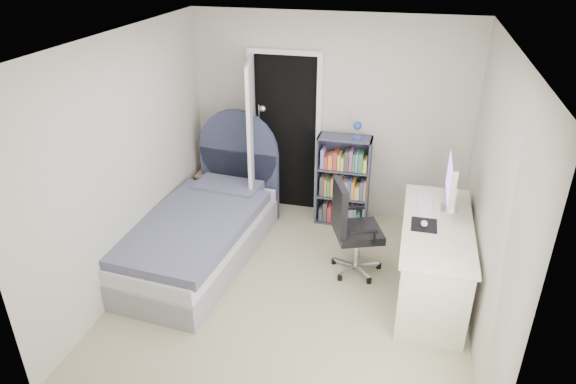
% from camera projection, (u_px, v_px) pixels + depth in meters
% --- Properties ---
extents(room_shell, '(3.50, 3.70, 2.60)m').
position_uv_depth(room_shell, '(295.00, 180.00, 4.69)').
color(room_shell, gray).
rests_on(room_shell, ground).
extents(door, '(0.92, 0.81, 2.06)m').
position_uv_depth(door, '(264.00, 138.00, 6.27)').
color(door, black).
rests_on(door, ground).
extents(bed, '(1.25, 2.35, 1.40)m').
position_uv_depth(bed, '(203.00, 230.00, 5.70)').
color(bed, gray).
rests_on(bed, ground).
extents(nightstand, '(0.39, 0.39, 0.58)m').
position_uv_depth(nightstand, '(214.00, 178.00, 6.77)').
color(nightstand, tan).
rests_on(nightstand, ground).
extents(floor_lamp, '(0.21, 0.21, 1.45)m').
position_uv_depth(floor_lamp, '(262.00, 170.00, 6.50)').
color(floor_lamp, silver).
rests_on(floor_lamp, ground).
extents(bookcase, '(0.64, 0.27, 1.35)m').
position_uv_depth(bookcase, '(344.00, 184.00, 6.27)').
color(bookcase, '#3B3F51').
rests_on(bookcase, ground).
extents(desk, '(0.65, 1.64, 1.34)m').
position_uv_depth(desk, '(434.00, 255.00, 5.04)').
color(desk, '#EDEAC6').
rests_on(desk, ground).
extents(office_chair, '(0.60, 0.61, 1.05)m').
position_uv_depth(office_chair, '(351.00, 225.00, 5.30)').
color(office_chair, silver).
rests_on(office_chair, ground).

